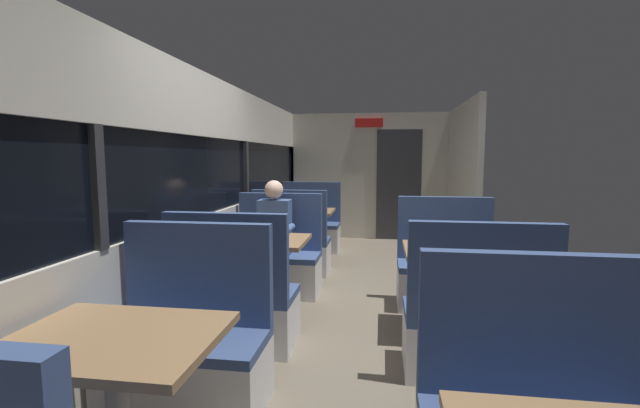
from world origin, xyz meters
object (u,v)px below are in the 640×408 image
(bench_near_window_facing_entry, at_px, (189,353))
(seated_passenger, at_px, (275,246))
(bench_rear_aisle_facing_end, at_px, (475,330))
(bench_far_window_facing_end, at_px, (292,248))
(dining_table_rear_aisle, at_px, (459,261))
(bench_rear_aisle_facing_entry, at_px, (445,274))
(dining_table_far_window, at_px, (302,217))
(coffee_cup_primary, at_px, (265,237))
(bench_mid_window_facing_entry, at_px, (277,263))
(bench_far_window_facing_entry, at_px, (310,230))
(dining_table_near_window, at_px, (115,357))
(dining_table_mid_window, at_px, (259,249))
(bench_mid_window_facing_end, at_px, (235,307))

(bench_near_window_facing_entry, bearing_deg, seated_passenger, 90.00)
(bench_rear_aisle_facing_end, bearing_deg, bench_far_window_facing_end, 126.59)
(dining_table_rear_aisle, distance_m, bench_rear_aisle_facing_entry, 0.77)
(bench_far_window_facing_end, relative_size, seated_passenger, 0.87)
(bench_near_window_facing_entry, bearing_deg, dining_table_far_window, 90.00)
(bench_far_window_facing_end, height_order, bench_rear_aisle_facing_end, same)
(bench_rear_aisle_facing_end, bearing_deg, seated_passenger, 139.54)
(dining_table_far_window, bearing_deg, dining_table_rear_aisle, -53.41)
(dining_table_rear_aisle, height_order, coffee_cup_primary, coffee_cup_primary)
(bench_mid_window_facing_entry, relative_size, dining_table_rear_aisle, 1.22)
(dining_table_far_window, height_order, dining_table_rear_aisle, same)
(dining_table_far_window, bearing_deg, bench_rear_aisle_facing_entry, -43.72)
(bench_far_window_facing_entry, relative_size, coffee_cup_primary, 12.22)
(bench_mid_window_facing_entry, height_order, coffee_cup_primary, bench_mid_window_facing_entry)
(bench_mid_window_facing_entry, bearing_deg, dining_table_near_window, -90.00)
(dining_table_far_window, distance_m, coffee_cup_primary, 2.33)
(bench_rear_aisle_facing_end, distance_m, coffee_cup_primary, 1.92)
(bench_near_window_facing_entry, xyz_separation_m, coffee_cup_primary, (0.09, 1.39, 0.46))
(dining_table_near_window, height_order, bench_near_window_facing_entry, bench_near_window_facing_entry)
(dining_table_mid_window, xyz_separation_m, dining_table_rear_aisle, (1.79, -0.20, 0.00))
(bench_far_window_facing_end, height_order, seated_passenger, seated_passenger)
(dining_table_mid_window, bearing_deg, coffee_cup_primary, -51.31)
(bench_far_window_facing_entry, bearing_deg, dining_table_rear_aisle, -60.08)
(bench_near_window_facing_entry, bearing_deg, dining_table_mid_window, 90.00)
(coffee_cup_primary, bearing_deg, dining_table_far_window, 92.31)
(dining_table_mid_window, height_order, bench_mid_window_facing_end, bench_mid_window_facing_end)
(bench_far_window_facing_end, distance_m, bench_far_window_facing_entry, 1.40)
(bench_near_window_facing_entry, bearing_deg, dining_table_near_window, -90.00)
(bench_far_window_facing_end, relative_size, bench_rear_aisle_facing_entry, 1.00)
(bench_mid_window_facing_end, distance_m, dining_table_rear_aisle, 1.88)
(dining_table_rear_aisle, distance_m, bench_rear_aisle_facing_end, 0.77)
(dining_table_near_window, bearing_deg, bench_far_window_facing_end, 90.00)
(bench_near_window_facing_entry, relative_size, seated_passenger, 0.87)
(bench_mid_window_facing_entry, bearing_deg, seated_passenger, -90.00)
(dining_table_mid_window, bearing_deg, dining_table_far_window, 90.00)
(bench_far_window_facing_end, xyz_separation_m, seated_passenger, (0.00, -0.89, 0.21))
(bench_rear_aisle_facing_end, height_order, coffee_cup_primary, bench_rear_aisle_facing_end)
(bench_rear_aisle_facing_end, bearing_deg, dining_table_mid_window, 153.32)
(bench_mid_window_facing_entry, height_order, bench_rear_aisle_facing_end, same)
(bench_mid_window_facing_end, xyz_separation_m, bench_mid_window_facing_entry, (0.00, 1.40, 0.00))
(bench_rear_aisle_facing_entry, bearing_deg, bench_far_window_facing_end, 150.50)
(bench_mid_window_facing_end, xyz_separation_m, bench_far_window_facing_entry, (0.00, 3.61, 0.00))
(bench_rear_aisle_facing_entry, bearing_deg, bench_mid_window_facing_entry, 173.62)
(dining_table_mid_window, xyz_separation_m, dining_table_far_window, (0.00, 2.21, 0.00))
(dining_table_near_window, xyz_separation_m, dining_table_far_window, (0.00, 4.42, 0.00))
(bench_mid_window_facing_entry, xyz_separation_m, dining_table_rear_aisle, (1.79, -0.90, 0.31))
(bench_mid_window_facing_entry, bearing_deg, bench_near_window_facing_entry, -90.00)
(bench_rear_aisle_facing_entry, bearing_deg, bench_far_window_facing_entry, 126.59)
(bench_mid_window_facing_entry, xyz_separation_m, dining_table_far_window, (0.00, 1.51, 0.31))
(bench_mid_window_facing_end, xyz_separation_m, dining_table_far_window, (0.00, 2.91, 0.31))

